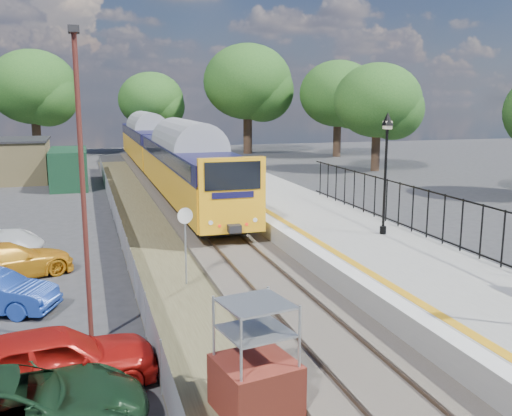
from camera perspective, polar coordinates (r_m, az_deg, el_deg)
name	(u,v)px	position (r m, az deg, el deg)	size (l,w,h in m)	color
ground	(314,333)	(15.20, 5.84, -12.31)	(120.00, 120.00, 0.00)	#2D2D30
track_bed	(214,242)	(23.82, -4.21, -3.45)	(5.90, 80.00, 0.29)	#473F38
platform	(334,235)	(23.65, 7.82, -2.73)	(5.00, 70.00, 0.90)	gray
platform_edge	(287,228)	(22.78, 3.12, -1.99)	(0.90, 70.00, 0.01)	silver
victorian_lamp_north	(387,145)	(21.79, 12.92, 6.19)	(0.44, 0.44, 4.60)	black
palisade_fence	(476,229)	(19.74, 21.19, -1.97)	(0.12, 26.00, 2.00)	black
wire_fence	(118,224)	(25.47, -13.60, -1.61)	(0.06, 52.00, 1.20)	#999EA3
outbuilding	(5,162)	(44.63, -23.82, 4.22)	(10.80, 10.10, 3.12)	tan
tree_line	(157,92)	(55.30, -9.90, 11.37)	(56.80, 43.80, 11.88)	#332319
train	(162,150)	(42.20, -9.38, 5.79)	(2.82, 40.83, 3.51)	#F4A715
brick_plinth	(256,360)	(11.18, -0.04, -14.98)	(1.66, 1.66, 2.28)	maroon
speed_sign	(185,234)	(18.34, -7.08, -2.56)	(0.51, 0.16, 2.59)	#999EA3
carpark_lamp	(82,172)	(13.96, -17.02, 3.45)	(0.25, 0.50, 7.57)	#53221B
car_green	(9,410)	(11.31, -23.47, -18.08)	(2.20, 4.78, 1.33)	#15311B
car_red	(53,361)	(12.69, -19.68, -14.25)	(1.70, 4.22, 1.44)	#B11510
car_yellow	(8,261)	(20.89, -23.52, -4.91)	(1.73, 4.25, 1.23)	orange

